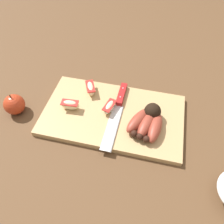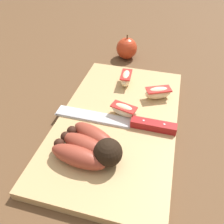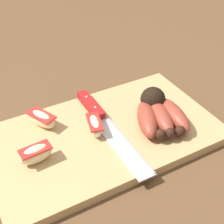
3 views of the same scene
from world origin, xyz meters
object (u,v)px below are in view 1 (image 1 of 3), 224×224
at_px(apple_wedge_near, 109,107).
at_px(whole_apple, 14,104).
at_px(apple_wedge_far, 70,105).
at_px(chefs_knife, 119,105).
at_px(apple_wedge_middle, 90,88).
at_px(banana_bunch, 148,121).

relative_size(apple_wedge_near, whole_apple, 0.83).
relative_size(apple_wedge_far, whole_apple, 0.77).
bearing_deg(whole_apple, chefs_knife, 14.18).
relative_size(apple_wedge_middle, apple_wedge_far, 1.14).
height_order(apple_wedge_near, apple_wedge_far, apple_wedge_far).
relative_size(chefs_knife, apple_wedge_near, 4.10).
height_order(banana_bunch, apple_wedge_near, banana_bunch).
distance_m(apple_wedge_near, apple_wedge_middle, 0.11).
height_order(chefs_knife, apple_wedge_far, apple_wedge_far).
distance_m(chefs_knife, whole_apple, 0.35).
height_order(apple_wedge_near, whole_apple, whole_apple).
xyz_separation_m(banana_bunch, chefs_knife, (-0.11, 0.06, -0.02)).
height_order(apple_wedge_near, apple_wedge_middle, apple_wedge_middle).
relative_size(banana_bunch, apple_wedge_middle, 1.92).
bearing_deg(apple_wedge_middle, apple_wedge_near, -39.61).
distance_m(banana_bunch, apple_wedge_middle, 0.24).
distance_m(apple_wedge_near, apple_wedge_far, 0.13).
bearing_deg(apple_wedge_near, chefs_knife, 39.91).
bearing_deg(chefs_knife, whole_apple, -165.82).
bearing_deg(chefs_knife, banana_bunch, -29.87).
bearing_deg(banana_bunch, apple_wedge_middle, 154.33).
bearing_deg(apple_wedge_far, banana_bunch, -2.68).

